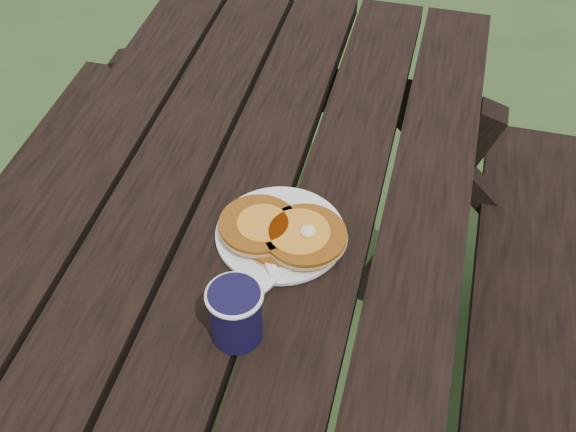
% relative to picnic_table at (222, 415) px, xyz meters
% --- Properties ---
extents(picnic_table, '(1.36, 1.80, 0.75)m').
position_rel_picnic_table_xyz_m(picnic_table, '(0.00, 0.00, 0.00)').
color(picnic_table, black).
rests_on(picnic_table, ground).
extents(plate, '(0.25, 0.25, 0.01)m').
position_rel_picnic_table_xyz_m(plate, '(0.08, 0.14, 0.39)').
color(plate, white).
rests_on(plate, picnic_table).
extents(pancake_stack, '(0.21, 0.13, 0.04)m').
position_rel_picnic_table_xyz_m(pancake_stack, '(0.09, 0.13, 0.41)').
color(pancake_stack, '#8E4C10').
rests_on(pancake_stack, plate).
extents(knife, '(0.10, 0.17, 0.00)m').
position_rel_picnic_table_xyz_m(knife, '(0.12, 0.10, 0.39)').
color(knife, white).
rests_on(knife, plate).
extents(fork, '(0.11, 0.15, 0.01)m').
position_rel_picnic_table_xyz_m(fork, '(0.07, 0.09, 0.40)').
color(fork, white).
rests_on(fork, plate).
extents(coffee_cup, '(0.08, 0.08, 0.10)m').
position_rel_picnic_table_xyz_m(coffee_cup, '(0.07, -0.06, 0.44)').
color(coffee_cup, black).
rests_on(coffee_cup, picnic_table).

